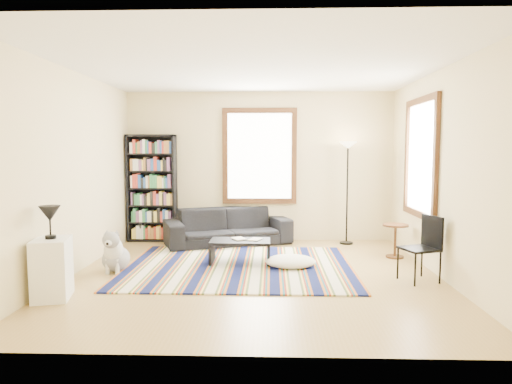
{
  "coord_description": "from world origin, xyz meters",
  "views": [
    {
      "loc": [
        0.22,
        -6.14,
        1.71
      ],
      "look_at": [
        0.0,
        0.5,
        1.1
      ],
      "focal_mm": 32.0,
      "sensor_mm": 36.0,
      "label": 1
    }
  ],
  "objects_px": {
    "dog": "(116,250)",
    "coffee_table": "(240,252)",
    "bookshelf": "(152,188)",
    "floor_cushion": "(291,261)",
    "folding_chair": "(419,249)",
    "side_table": "(395,241)",
    "white_cabinet": "(52,269)",
    "floor_lamp": "(347,193)",
    "sofa": "(228,226)"
  },
  "relations": [
    {
      "from": "dog",
      "to": "coffee_table",
      "type": "bearing_deg",
      "value": 13.7
    },
    {
      "from": "bookshelf",
      "to": "floor_cushion",
      "type": "relative_size",
      "value": 2.71
    },
    {
      "from": "folding_chair",
      "to": "floor_cushion",
      "type": "bearing_deg",
      "value": 138.65
    },
    {
      "from": "side_table",
      "to": "folding_chair",
      "type": "height_order",
      "value": "folding_chair"
    },
    {
      "from": "white_cabinet",
      "to": "dog",
      "type": "xyz_separation_m",
      "value": [
        0.33,
        1.22,
        -0.05
      ]
    },
    {
      "from": "floor_lamp",
      "to": "folding_chair",
      "type": "xyz_separation_m",
      "value": [
        0.55,
        -2.39,
        -0.5
      ]
    },
    {
      "from": "bookshelf",
      "to": "floor_cushion",
      "type": "height_order",
      "value": "bookshelf"
    },
    {
      "from": "sofa",
      "to": "coffee_table",
      "type": "bearing_deg",
      "value": -98.05
    },
    {
      "from": "bookshelf",
      "to": "dog",
      "type": "bearing_deg",
      "value": -88.9
    },
    {
      "from": "coffee_table",
      "to": "side_table",
      "type": "distance_m",
      "value": 2.49
    },
    {
      "from": "folding_chair",
      "to": "floor_lamp",
      "type": "bearing_deg",
      "value": 82.96
    },
    {
      "from": "white_cabinet",
      "to": "coffee_table",
      "type": "bearing_deg",
      "value": 26.06
    },
    {
      "from": "sofa",
      "to": "floor_lamp",
      "type": "xyz_separation_m",
      "value": [
        2.17,
        0.1,
        0.6
      ]
    },
    {
      "from": "floor_lamp",
      "to": "folding_chair",
      "type": "height_order",
      "value": "floor_lamp"
    },
    {
      "from": "coffee_table",
      "to": "side_table",
      "type": "height_order",
      "value": "side_table"
    },
    {
      "from": "bookshelf",
      "to": "coffee_table",
      "type": "distance_m",
      "value": 2.59
    },
    {
      "from": "coffee_table",
      "to": "floor_cushion",
      "type": "distance_m",
      "value": 0.79
    },
    {
      "from": "bookshelf",
      "to": "floor_lamp",
      "type": "relative_size",
      "value": 1.08
    },
    {
      "from": "sofa",
      "to": "floor_cushion",
      "type": "xyz_separation_m",
      "value": [
        1.07,
        -1.65,
        -0.23
      ]
    },
    {
      "from": "bookshelf",
      "to": "white_cabinet",
      "type": "relative_size",
      "value": 2.86
    },
    {
      "from": "floor_cushion",
      "to": "floor_lamp",
      "type": "height_order",
      "value": "floor_lamp"
    },
    {
      "from": "coffee_table",
      "to": "floor_lamp",
      "type": "height_order",
      "value": "floor_lamp"
    },
    {
      "from": "folding_chair",
      "to": "bookshelf",
      "type": "bearing_deg",
      "value": 128.52
    },
    {
      "from": "side_table",
      "to": "folding_chair",
      "type": "relative_size",
      "value": 0.63
    },
    {
      "from": "dog",
      "to": "floor_lamp",
      "type": "bearing_deg",
      "value": 27.42
    },
    {
      "from": "white_cabinet",
      "to": "dog",
      "type": "distance_m",
      "value": 1.26
    },
    {
      "from": "folding_chair",
      "to": "sofa",
      "type": "bearing_deg",
      "value": 119.94
    },
    {
      "from": "sofa",
      "to": "dog",
      "type": "distance_m",
      "value": 2.38
    },
    {
      "from": "bookshelf",
      "to": "floor_lamp",
      "type": "xyz_separation_m",
      "value": [
        3.62,
        -0.17,
        -0.07
      ]
    },
    {
      "from": "floor_cushion",
      "to": "side_table",
      "type": "distance_m",
      "value": 1.83
    },
    {
      "from": "side_table",
      "to": "white_cabinet",
      "type": "relative_size",
      "value": 0.77
    },
    {
      "from": "side_table",
      "to": "bookshelf",
      "type": "bearing_deg",
      "value": 163.65
    },
    {
      "from": "dog",
      "to": "folding_chair",
      "type": "bearing_deg",
      "value": -7.15
    },
    {
      "from": "sofa",
      "to": "side_table",
      "type": "relative_size",
      "value": 4.15
    },
    {
      "from": "folding_chair",
      "to": "white_cabinet",
      "type": "xyz_separation_m",
      "value": [
        -4.45,
        -0.84,
        -0.08
      ]
    },
    {
      "from": "coffee_table",
      "to": "side_table",
      "type": "bearing_deg",
      "value": 10.7
    },
    {
      "from": "floor_lamp",
      "to": "white_cabinet",
      "type": "bearing_deg",
      "value": -140.4
    },
    {
      "from": "bookshelf",
      "to": "floor_cushion",
      "type": "xyz_separation_m",
      "value": [
        2.53,
        -1.92,
        -0.91
      ]
    },
    {
      "from": "sofa",
      "to": "side_table",
      "type": "xyz_separation_m",
      "value": [
        2.76,
        -0.97,
        -0.06
      ]
    },
    {
      "from": "bookshelf",
      "to": "floor_lamp",
      "type": "distance_m",
      "value": 3.63
    },
    {
      "from": "floor_lamp",
      "to": "side_table",
      "type": "bearing_deg",
      "value": -60.8
    },
    {
      "from": "coffee_table",
      "to": "floor_lamp",
      "type": "distance_m",
      "value": 2.51
    },
    {
      "from": "sofa",
      "to": "bookshelf",
      "type": "height_order",
      "value": "bookshelf"
    },
    {
      "from": "floor_cushion",
      "to": "sofa",
      "type": "bearing_deg",
      "value": 123.14
    },
    {
      "from": "coffee_table",
      "to": "dog",
      "type": "distance_m",
      "value": 1.8
    },
    {
      "from": "floor_cushion",
      "to": "coffee_table",
      "type": "bearing_deg",
      "value": 163.89
    },
    {
      "from": "sofa",
      "to": "floor_cushion",
      "type": "relative_size",
      "value": 3.03
    },
    {
      "from": "sofa",
      "to": "side_table",
      "type": "height_order",
      "value": "sofa"
    },
    {
      "from": "folding_chair",
      "to": "white_cabinet",
      "type": "relative_size",
      "value": 1.23
    },
    {
      "from": "floor_cushion",
      "to": "folding_chair",
      "type": "bearing_deg",
      "value": -21.44
    }
  ]
}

